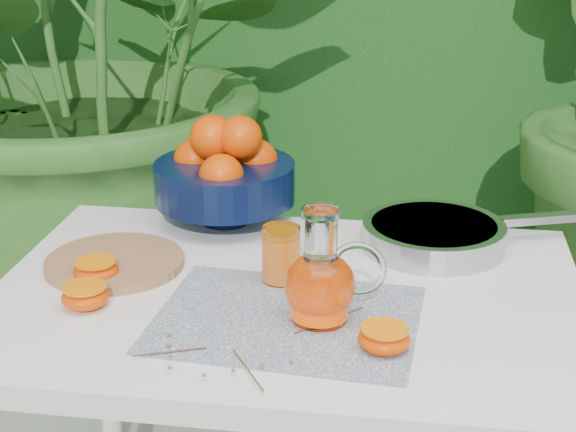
# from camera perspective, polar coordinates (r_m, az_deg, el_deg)

# --- Properties ---
(potted_plant_left) EXTENTS (2.13, 2.13, 1.91)m
(potted_plant_left) POSITION_cam_1_polar(r_m,az_deg,el_deg) (2.71, -12.23, 11.11)
(potted_plant_left) COLOR #326221
(potted_plant_left) RESTS_ON ground
(white_table) EXTENTS (1.00, 0.70, 0.75)m
(white_table) POSITION_cam_1_polar(r_m,az_deg,el_deg) (1.53, -0.11, -7.67)
(white_table) COLOR white
(white_table) RESTS_ON ground
(placemat) EXTENTS (0.43, 0.35, 0.00)m
(placemat) POSITION_cam_1_polar(r_m,az_deg,el_deg) (1.40, -0.09, -6.66)
(placemat) COLOR #0D1F49
(placemat) RESTS_ON white_table
(cutting_board) EXTENTS (0.30, 0.30, 0.02)m
(cutting_board) POSITION_cam_1_polar(r_m,az_deg,el_deg) (1.62, -11.14, -2.97)
(cutting_board) COLOR #A4744A
(cutting_board) RESTS_ON white_table
(fruit_bowl) EXTENTS (0.32, 0.32, 0.22)m
(fruit_bowl) POSITION_cam_1_polar(r_m,az_deg,el_deg) (1.77, -4.10, 2.80)
(fruit_bowl) COLOR black
(fruit_bowl) RESTS_ON white_table
(juice_pitcher) EXTENTS (0.16, 0.12, 0.19)m
(juice_pitcher) POSITION_cam_1_polar(r_m,az_deg,el_deg) (1.37, 2.17, -4.30)
(juice_pitcher) COLOR white
(juice_pitcher) RESTS_ON white_table
(juice_tumbler) EXTENTS (0.08, 0.08, 0.10)m
(juice_tumbler) POSITION_cam_1_polar(r_m,az_deg,el_deg) (1.51, -0.45, -2.56)
(juice_tumbler) COLOR white
(juice_tumbler) RESTS_ON white_table
(saute_pan) EXTENTS (0.49, 0.34, 0.05)m
(saute_pan) POSITION_cam_1_polar(r_m,az_deg,el_deg) (1.68, 9.52, -1.15)
(saute_pan) COLOR #AAA9AE
(saute_pan) RESTS_ON white_table
(orange_halves) EXTENTS (0.59, 0.25, 0.04)m
(orange_halves) POSITION_cam_1_polar(r_m,az_deg,el_deg) (1.44, -6.97, -5.40)
(orange_halves) COLOR #FF3602
(orange_halves) RESTS_ON white_table
(thyme_sprigs) EXTENTS (0.33, 0.27, 0.01)m
(thyme_sprigs) POSITION_cam_1_polar(r_m,az_deg,el_deg) (1.32, -2.19, -8.30)
(thyme_sprigs) COLOR #523725
(thyme_sprigs) RESTS_ON white_table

